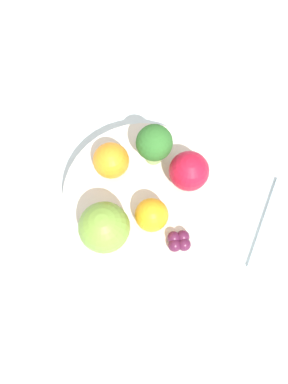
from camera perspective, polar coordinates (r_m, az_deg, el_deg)
ground_plane at (r=0.55m, az=0.00°, el=-2.61°), size 6.00×6.00×0.00m
table_surface at (r=0.54m, az=0.00°, el=-2.29°), size 1.20×1.20×0.02m
bowl at (r=0.51m, az=0.00°, el=-1.21°), size 0.21×0.21×0.04m
broccoli at (r=0.48m, az=1.57°, el=7.32°), size 0.05×0.05×0.07m
apple_red at (r=0.45m, az=-6.09°, el=-5.38°), size 0.06×0.06×0.06m
apple_green at (r=0.48m, az=6.86°, el=3.19°), size 0.05×0.05×0.05m
orange_front at (r=0.48m, az=-5.04°, el=4.80°), size 0.05×0.05×0.05m
orange_back at (r=0.46m, az=1.16°, el=-3.52°), size 0.04×0.04×0.04m
grape_cluster at (r=0.46m, az=5.33°, el=-7.44°), size 0.03×0.03×0.02m
spoon at (r=0.61m, az=-6.18°, el=14.43°), size 0.07×0.06×0.01m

